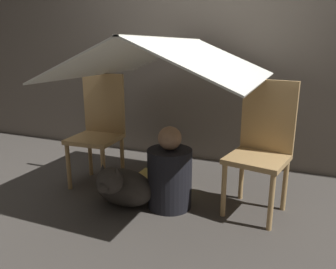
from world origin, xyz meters
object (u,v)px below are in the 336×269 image
Objects in this scene: chair_right at (262,144)px; chair_left at (99,126)px; dog at (121,186)px; person_front at (169,175)px.

chair_left is at bearing -168.79° from chair_right.
dog is at bearing -147.21° from chair_right.
person_front is (0.75, -0.23, -0.25)m from chair_left.
chair_left and chair_right have the same top height.
chair_left is 1.52× the size of person_front.
chair_right reaches higher than person_front.
person_front is at bearing 24.72° from dog.
person_front is (-0.62, -0.22, -0.25)m from chair_right.
dog is (-0.33, -0.15, -0.08)m from person_front.
person_front reaches higher than dog.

